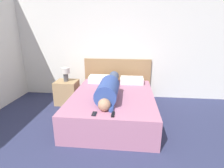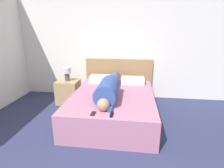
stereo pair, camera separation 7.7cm
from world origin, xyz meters
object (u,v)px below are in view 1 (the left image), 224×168
at_px(bed, 113,106).
at_px(table_lamp, 66,73).
at_px(tv_remote, 113,114).
at_px(cell_phone, 94,114).
at_px(person_lying, 109,88).
at_px(pillow_second, 132,80).
at_px(pillow_near_headboard, 101,79).
at_px(nightstand, 67,92).

height_order(bed, table_lamp, table_lamp).
bearing_deg(table_lamp, tv_remote, -49.82).
distance_m(bed, table_lamp, 1.37).
height_order(tv_remote, cell_phone, tv_remote).
distance_m(table_lamp, cell_phone, 1.74).
distance_m(person_lying, pillow_second, 0.93).
xyz_separation_m(bed, pillow_near_headboard, (-0.35, 0.75, 0.32)).
bearing_deg(table_lamp, bed, -27.56).
relative_size(nightstand, pillow_near_headboard, 0.99).
height_order(nightstand, pillow_second, pillow_second).
xyz_separation_m(person_lying, cell_phone, (-0.13, -0.78, -0.15)).
bearing_deg(tv_remote, cell_phone, 179.83).
xyz_separation_m(table_lamp, cell_phone, (0.94, -1.44, -0.24)).
relative_size(bed, tv_remote, 13.30).
height_order(person_lying, pillow_near_headboard, person_lying).
relative_size(person_lying, tv_remote, 11.79).
bearing_deg(person_lying, table_lamp, 148.18).
distance_m(table_lamp, tv_remote, 1.90).
xyz_separation_m(tv_remote, cell_phone, (-0.27, 0.00, -0.01)).
bearing_deg(tv_remote, person_lying, 100.49).
xyz_separation_m(pillow_near_headboard, pillow_second, (0.72, 0.00, -0.01)).
xyz_separation_m(nightstand, table_lamp, (0.00, -0.00, 0.47)).
height_order(bed, pillow_second, pillow_second).
xyz_separation_m(bed, cell_phone, (-0.19, -0.85, 0.25)).
bearing_deg(pillow_second, cell_phone, -109.04).
bearing_deg(pillow_near_headboard, cell_phone, -84.12).
xyz_separation_m(nightstand, pillow_second, (1.50, 0.16, 0.29)).
bearing_deg(nightstand, pillow_second, 6.11).
xyz_separation_m(table_lamp, pillow_near_headboard, (0.78, 0.16, -0.17)).
bearing_deg(tv_remote, pillow_near_headboard, 105.33).
relative_size(nightstand, tv_remote, 3.61).
distance_m(bed, nightstand, 1.28).
relative_size(table_lamp, pillow_second, 0.60).
bearing_deg(nightstand, tv_remote, -49.82).
bearing_deg(pillow_near_headboard, table_lamp, -168.39).
height_order(nightstand, cell_phone, nightstand).
xyz_separation_m(bed, table_lamp, (-1.13, 0.59, 0.50)).
distance_m(person_lying, tv_remote, 0.80).
distance_m(pillow_near_headboard, cell_phone, 1.61).
height_order(bed, cell_phone, cell_phone).
distance_m(nightstand, pillow_near_headboard, 0.85).
xyz_separation_m(person_lying, pillow_second, (0.42, 0.83, -0.09)).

